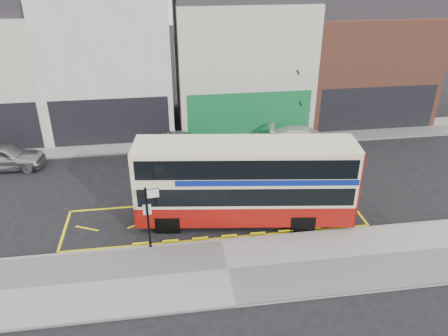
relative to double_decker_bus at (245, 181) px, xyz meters
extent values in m
plane|color=black|center=(-1.36, -1.28, -2.08)|extent=(120.00, 120.00, 0.00)
cube|color=#989590|center=(-1.36, -3.58, -2.01)|extent=(40.00, 4.00, 0.15)
cube|color=gray|center=(-1.36, -1.65, -2.01)|extent=(40.00, 0.15, 0.15)
cube|color=#989590|center=(-1.36, 9.72, -2.01)|extent=(50.00, 3.00, 0.15)
cube|color=white|center=(-6.86, 13.72, 2.42)|extent=(8.00, 8.00, 9.00)
cube|color=black|center=(-6.86, 9.74, -0.48)|extent=(7.36, 0.06, 3.20)
cube|color=black|center=(-6.86, 9.76, -0.68)|extent=(5.60, 0.04, 2.00)
cube|color=beige|center=(2.14, 13.72, 2.17)|extent=(9.00, 8.00, 8.50)
cube|color=#147237|center=(2.14, 9.74, -0.48)|extent=(8.28, 0.06, 3.20)
cube|color=black|center=(2.14, 9.76, -0.68)|extent=(6.30, 0.04, 2.00)
cube|color=#99523D|center=(11.14, 13.72, 1.67)|extent=(9.00, 8.00, 7.50)
cube|color=black|center=(11.14, 9.74, -0.48)|extent=(8.28, 0.06, 3.20)
cube|color=black|center=(11.14, 9.76, -0.68)|extent=(6.30, 0.04, 2.00)
cube|color=#F4E8B9|center=(-0.03, 0.00, 0.05)|extent=(10.09, 3.53, 3.64)
cube|color=maroon|center=(-0.03, 0.00, -1.27)|extent=(10.14, 3.57, 0.99)
cube|color=maroon|center=(4.84, -0.64, 0.05)|extent=(0.36, 2.27, 3.64)
cube|color=black|center=(-0.03, 0.00, -0.20)|extent=(9.71, 3.53, 0.85)
cube|color=black|center=(-0.03, 0.00, 1.15)|extent=(9.71, 3.53, 0.90)
cube|color=navy|center=(0.86, -0.11, 0.52)|extent=(8.14, 3.32, 0.27)
cube|color=black|center=(-4.91, 0.65, -0.42)|extent=(0.33, 2.06, 1.44)
cube|color=black|center=(-4.91, 0.65, 1.15)|extent=(0.33, 2.06, 0.90)
cube|color=black|center=(-4.90, 0.65, 0.43)|extent=(0.26, 1.56, 0.31)
cube|color=#F4E8B9|center=(-0.03, 0.00, 1.82)|extent=(10.08, 3.44, 0.11)
cylinder|color=black|center=(-3.64, -0.53, -1.63)|extent=(0.92, 0.37, 0.90)
cylinder|color=black|center=(-3.37, 1.46, -1.63)|extent=(0.92, 0.37, 0.90)
cylinder|color=black|center=(2.42, -1.33, -1.63)|extent=(0.92, 0.37, 0.90)
cylinder|color=black|center=(2.68, 0.66, -1.63)|extent=(0.92, 0.37, 0.90)
cube|color=black|center=(-4.42, -1.68, -0.49)|extent=(0.10, 0.10, 2.89)
cube|color=white|center=(-4.13, -1.65, 0.67)|extent=(0.52, 0.09, 0.42)
cube|color=white|center=(-4.43, -1.62, -0.10)|extent=(0.34, 0.06, 0.48)
imported|color=#9C9DA0|center=(-12.84, 7.31, -1.33)|extent=(4.50, 1.95, 1.51)
imported|color=#42454A|center=(-2.48, 7.41, -1.34)|extent=(4.77, 2.58, 1.49)
imported|color=white|center=(5.39, 7.84, -1.43)|extent=(4.83, 2.99, 1.31)
cylinder|color=black|center=(5.41, 10.62, -1.00)|extent=(0.24, 0.24, 2.17)
camera|label=1|loc=(-3.48, -17.13, 9.55)|focal=35.00mm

